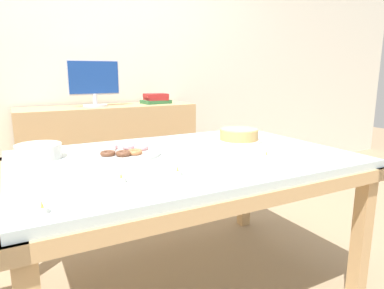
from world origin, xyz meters
TOP-DOWN VIEW (x-y plane):
  - ground_plane at (0.00, 0.00)m, footprint 12.00×12.00m
  - wall_back at (0.00, 1.72)m, footprint 8.00×0.10m
  - dining_table at (0.00, 0.00)m, footprint 1.62×1.09m
  - sideboard at (0.00, 1.42)m, footprint 1.46×0.44m
  - computer_monitor at (-0.11, 1.42)m, footprint 0.42×0.20m
  - book_stack at (0.44, 1.42)m, footprint 0.26×0.20m
  - cake_chocolate_round at (0.44, 0.15)m, footprint 0.27×0.27m
  - pastry_platter at (-0.26, 0.15)m, footprint 0.37×0.37m
  - plate_stack at (-0.64, 0.27)m, footprint 0.21×0.21m
  - tealight_right_edge at (0.32, -0.24)m, footprint 0.04×0.04m
  - tealight_left_edge at (-0.69, -0.44)m, footprint 0.04×0.04m
  - tealight_centre at (-0.17, -0.28)m, footprint 0.04×0.04m
  - tealight_near_front at (-0.40, -0.26)m, footprint 0.04×0.04m

SIDE VIEW (x-z plane):
  - ground_plane at x=0.00m, z-range 0.00..0.00m
  - sideboard at x=0.00m, z-range 0.00..0.85m
  - dining_table at x=0.00m, z-range 0.28..1.01m
  - tealight_right_edge at x=0.32m, z-range 0.72..0.76m
  - tealight_left_edge at x=-0.69m, z-range 0.72..0.76m
  - tealight_centre at x=-0.17m, z-range 0.72..0.76m
  - tealight_near_front at x=-0.40m, z-range 0.72..0.76m
  - pastry_platter at x=-0.26m, z-range 0.72..0.76m
  - plate_stack at x=-0.64m, z-range 0.73..0.80m
  - cake_chocolate_round at x=0.44m, z-range 0.73..0.80m
  - book_stack at x=0.44m, z-range 0.85..0.94m
  - computer_monitor at x=-0.11m, z-range 0.86..1.23m
  - wall_back at x=0.00m, z-range 0.00..2.60m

